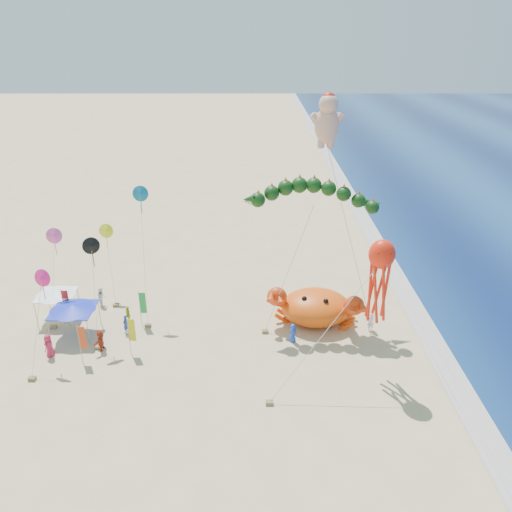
{
  "coord_description": "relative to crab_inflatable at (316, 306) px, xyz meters",
  "views": [
    {
      "loc": [
        -2.08,
        -33.19,
        22.76
      ],
      "look_at": [
        -2.0,
        2.0,
        6.5
      ],
      "focal_mm": 35.0,
      "sensor_mm": 36.0,
      "label": 1
    }
  ],
  "objects": [
    {
      "name": "dragon_kite",
      "position": [
        -0.61,
        1.17,
        8.98
      ],
      "size": [
        10.77,
        4.15,
        11.69
      ],
      "color": "black",
      "rests_on": "ground"
    },
    {
      "name": "small_kites",
      "position": [
        -18.3,
        0.39,
        5.33
      ],
      "size": [
        8.41,
        13.35,
        11.06
      ],
      "color": "#DDEF1A",
      "rests_on": "ground"
    },
    {
      "name": "beachgoers",
      "position": [
        -16.22,
        -0.99,
        -0.66
      ],
      "size": [
        27.62,
        8.58,
        1.84
      ],
      "color": "#B5CB23",
      "rests_on": "ground"
    },
    {
      "name": "feather_flags",
      "position": [
        -16.81,
        -2.55,
        0.49
      ],
      "size": [
        7.01,
        5.47,
        3.2
      ],
      "color": "gray",
      "rests_on": "ground"
    },
    {
      "name": "crab_inflatable",
      "position": [
        0.0,
        0.0,
        0.0
      ],
      "size": [
        7.87,
        6.03,
        3.45
      ],
      "color": "#F0510C",
      "rests_on": "ground"
    },
    {
      "name": "canopy_blue",
      "position": [
        -19.59,
        -1.68,
        0.92
      ],
      "size": [
        3.61,
        3.61,
        2.71
      ],
      "color": "gray",
      "rests_on": "ground"
    },
    {
      "name": "foam_strip",
      "position": [
        8.99,
        -2.72,
        -1.51
      ],
      "size": [
        320.0,
        320.0,
        0.0
      ],
      "primitive_type": "plane",
      "color": "silver",
      "rests_on": "ground"
    },
    {
      "name": "cherub_kite",
      "position": [
        0.68,
        4.4,
        14.51
      ],
      "size": [
        5.26,
        4.78,
        18.12
      ],
      "color": "#E5A48C",
      "rests_on": "ground"
    },
    {
      "name": "canopy_white",
      "position": [
        -21.84,
        0.77,
        0.92
      ],
      "size": [
        3.2,
        3.2,
        2.71
      ],
      "color": "gray",
      "rests_on": "ground"
    },
    {
      "name": "ground",
      "position": [
        -3.01,
        -2.72,
        -1.52
      ],
      "size": [
        320.0,
        320.0,
        0.0
      ],
      "primitive_type": "plane",
      "color": "#D1B784",
      "rests_on": "ground"
    },
    {
      "name": "octopus_kite",
      "position": [
        3.21,
        -6.26,
        6.16
      ],
      "size": [
        8.51,
        4.8,
        10.17
      ],
      "color": "#FF250D",
      "rests_on": "ground"
    }
  ]
}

